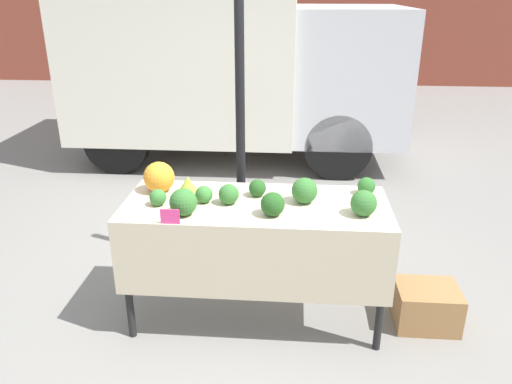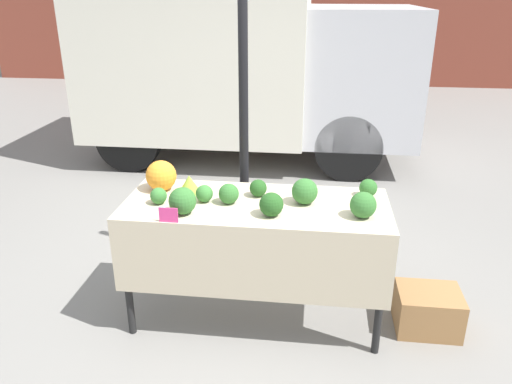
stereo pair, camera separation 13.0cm
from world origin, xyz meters
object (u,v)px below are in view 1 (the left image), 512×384
price_sign (170,217)px  orange_cauliflower (159,177)px  parked_truck (227,54)px  produce_crate (426,306)px

price_sign → orange_cauliflower: bearing=111.2°
parked_truck → price_sign: size_ratio=36.05×
orange_cauliflower → price_sign: size_ratio=1.81×
orange_cauliflower → parked_truck: bearing=90.1°
parked_truck → orange_cauliflower: (0.01, -3.68, -0.40)m
parked_truck → price_sign: 4.22m
parked_truck → orange_cauliflower: 3.70m
produce_crate → orange_cauliflower: bearing=175.2°
orange_cauliflower → produce_crate: 2.09m
parked_truck → price_sign: bearing=-87.2°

